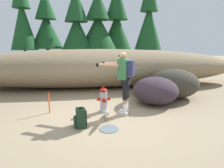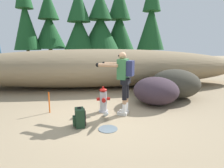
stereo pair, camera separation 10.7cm
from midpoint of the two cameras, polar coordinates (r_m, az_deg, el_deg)
name	(u,v)px [view 2 (the right image)]	position (r m, az deg, el deg)	size (l,w,h in m)	color
ground_plane	(109,117)	(5.27, -0.46, -9.71)	(56.00, 56.00, 0.04)	#998466
dirt_embankment	(99,68)	(8.95, -3.63, 4.85)	(14.10, 3.20, 1.73)	#897556
fire_hydrant	(103,100)	(5.48, -2.05, -4.89)	(0.38, 0.33, 0.74)	#B2B2B7
hydrant_water_jet	(106,117)	(4.84, -1.16, -9.74)	(0.44, 1.28, 0.53)	silver
utility_worker	(123,75)	(5.14, 3.96, 2.61)	(1.04, 0.80, 1.71)	beige
spare_backpack	(79,118)	(4.61, -9.03, -9.92)	(0.32, 0.32, 0.47)	#1E3823
boulder_large	(175,84)	(7.32, 18.74, 0.10)	(1.64, 1.76, 1.04)	#37352B
boulder_mid	(156,91)	(6.39, 13.43, -1.92)	(1.53, 1.46, 0.88)	#362932
boulder_small	(146,89)	(7.31, 10.43, -1.40)	(0.84, 0.92, 0.57)	#273431
pine_tree_far_left	(25,16)	(15.69, -24.31, 18.08)	(1.86, 1.86, 7.35)	#47331E
pine_tree_left	(49,24)	(16.16, -18.08, 16.53)	(2.46, 2.46, 6.08)	#47331E
pine_tree_center	(79,28)	(15.21, -9.61, 16.21)	(2.70, 2.70, 6.10)	#47331E
pine_tree_right	(100,25)	(15.89, -3.30, 17.17)	(2.97, 2.97, 6.12)	#47331E
pine_tree_far_right	(119,26)	(16.89, 2.33, 16.94)	(2.96, 2.96, 6.95)	#47331E
pine_tree_ridge_end	(151,18)	(14.90, 11.87, 18.72)	(2.00, 2.00, 7.03)	#47331E
survey_stake	(49,102)	(5.69, -17.72, -5.27)	(0.04, 0.04, 0.60)	#E55914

